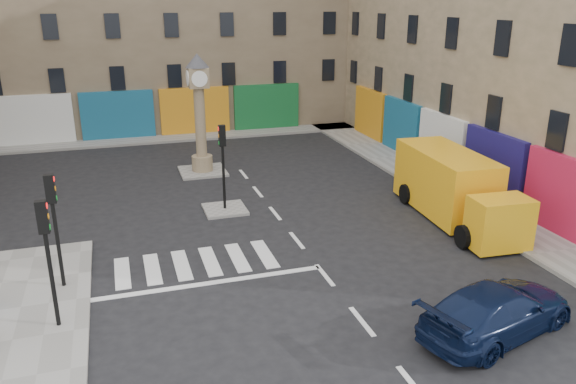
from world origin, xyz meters
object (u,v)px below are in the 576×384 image
traffic_light_left_far (54,213)px  clock_pillar (199,106)px  traffic_light_island (223,154)px  yellow_van (454,188)px  traffic_light_left_near (47,244)px  navy_sedan (497,310)px

traffic_light_left_far → clock_pillar: size_ratio=0.61×
traffic_light_island → yellow_van: traffic_light_island is taller
traffic_light_left_far → traffic_light_island: 8.30m
traffic_light_island → yellow_van: bearing=-22.4°
traffic_light_left_near → navy_sedan: size_ratio=0.74×
traffic_light_left_near → traffic_light_island: bearing=51.1°
traffic_light_left_far → navy_sedan: 13.29m
navy_sedan → yellow_van: bearing=-41.8°
traffic_light_left_far → clock_pillar: clock_pillar is taller
yellow_van → traffic_light_left_near: bearing=-161.3°
traffic_light_left_far → traffic_light_island: traffic_light_left_far is taller
traffic_light_left_near → yellow_van: size_ratio=0.49×
traffic_light_left_near → yellow_van: 15.88m
traffic_light_island → navy_sedan: bearing=-65.5°
navy_sedan → yellow_van: yellow_van is taller
traffic_light_left_near → yellow_van: traffic_light_left_near is taller
traffic_light_left_far → traffic_light_island: bearing=40.6°
navy_sedan → traffic_light_left_near: bearing=55.1°
clock_pillar → yellow_van: bearing=-47.2°
traffic_light_left_far → yellow_van: bearing=6.3°
traffic_light_island → clock_pillar: 6.07m
traffic_light_left_near → clock_pillar: bearing=65.5°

